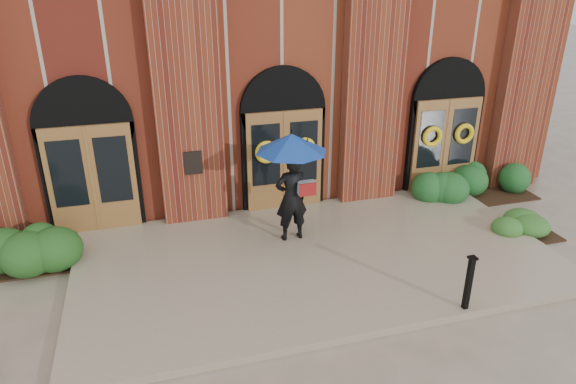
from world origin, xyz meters
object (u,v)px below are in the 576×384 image
object	(u,v)px
metal_post	(469,282)
hedge_wall_right	(473,183)
hedge_wall_left	(1,247)
man_with_umbrella	(292,167)

from	to	relation	value
metal_post	hedge_wall_right	xyz separation A→B (m)	(3.27, 4.55, -0.31)
hedge_wall_left	hedge_wall_right	world-z (taller)	hedge_wall_left
hedge_wall_left	metal_post	bearing A→B (deg)	-26.85
man_with_umbrella	metal_post	xyz separation A→B (m)	(2.25, -3.38, -1.16)
metal_post	hedge_wall_left	world-z (taller)	metal_post
man_with_umbrella	hedge_wall_left	world-z (taller)	man_with_umbrella
hedge_wall_right	metal_post	bearing A→B (deg)	-125.67
man_with_umbrella	hedge_wall_right	xyz separation A→B (m)	(5.51, 1.17, -1.47)
metal_post	hedge_wall_left	size ratio (longest dim) A/B	0.33
man_with_umbrella	hedge_wall_right	bearing A→B (deg)	-171.63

